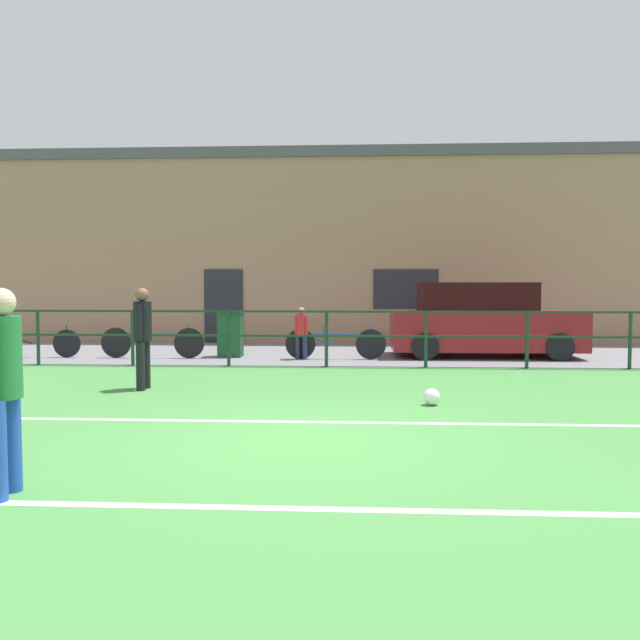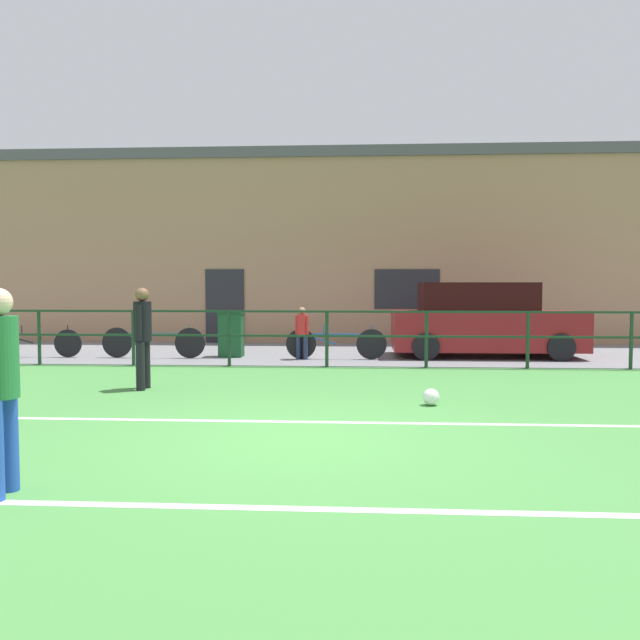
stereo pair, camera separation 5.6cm
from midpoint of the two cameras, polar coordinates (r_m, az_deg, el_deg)
name	(u,v)px [view 1 (the left image)]	position (r m, az deg, el deg)	size (l,w,h in m)	color
ground	(301,441)	(7.02, -1.91, -10.78)	(60.00, 44.00, 0.04)	#478C42
field_line_touchline	(307,422)	(7.83, -1.36, -9.13)	(36.00, 0.11, 0.00)	white
field_line_hash	(277,508)	(4.97, -4.20, -16.50)	(36.00, 0.11, 0.00)	white
pavement_strip	(331,353)	(15.39, 0.90, -3.00)	(48.00, 5.00, 0.02)	slate
perimeter_fence	(326,330)	(12.83, 0.46, -0.93)	(36.07, 0.07, 1.15)	#193823
clubhouse_facade	(336,248)	(19.02, 1.35, 6.51)	(28.00, 2.56, 5.52)	#A37A5B
player_goalkeeper	(143,332)	(10.49, -15.77, -1.03)	(0.28, 0.45, 1.62)	black
player_striker	(3,379)	(5.60, -26.83, -4.73)	(0.29, 0.45, 1.65)	blue
soccer_ball_spare	(432,397)	(9.00, 9.82, -6.82)	(0.23, 0.23, 0.23)	white
spectator_child	(301,330)	(13.98, -1.81, -0.88)	(0.31, 0.20, 1.16)	#232D4C
parked_car_red	(482,322)	(15.02, 14.25, -0.15)	(4.25, 1.78, 1.70)	maroon
bicycle_parked_0	(32,343)	(15.86, -24.51, -1.86)	(2.23, 0.04, 0.73)	black
bicycle_parked_1	(335,343)	(14.05, 1.27, -2.12)	(2.23, 0.04, 0.76)	black
bicycle_parked_2	(152,342)	(14.77, -14.93, -1.94)	(2.36, 0.04, 0.77)	black
trash_bin_0	(230,334)	(14.66, -8.15, -1.22)	(0.56, 0.47, 1.05)	#194C28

